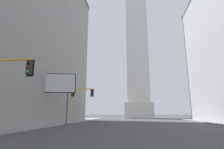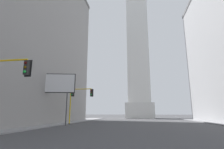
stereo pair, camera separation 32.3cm
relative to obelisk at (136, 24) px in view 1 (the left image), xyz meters
name	(u,v)px [view 1 (the left image)]	position (x,y,z in m)	size (l,w,h in m)	color
sidewalk_left	(37,126)	(-14.64, -38.52, -35.27)	(5.00, 72.22, 0.15)	gray
obelisk	(136,24)	(0.00, 0.00, 0.00)	(9.46, 9.46, 73.30)	silver
traffic_light_mid_left	(78,97)	(-10.70, -32.92, -30.75)	(4.27, 0.53, 6.08)	yellow
billboard_sign	(52,84)	(-13.49, -37.12, -29.10)	(7.06, 1.70, 7.94)	#3F3F42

